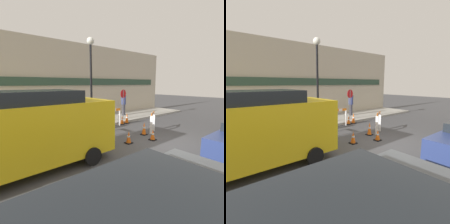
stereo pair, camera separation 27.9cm
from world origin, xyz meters
TOP-DOWN VIEW (x-y plane):
  - ground_plane at (0.00, 0.00)m, footprint 60.00×60.00m
  - sidewalk_slab at (0.00, 5.99)m, footprint 18.00×2.98m
  - storefront_facade at (0.00, 7.55)m, footprint 18.00×0.22m
  - streetlamp_post at (-0.58, 5.28)m, footprint 0.44×0.44m
  - stop_sign at (1.99, 5.11)m, footprint 0.60×0.11m
  - barricade_0 at (-1.94, 3.26)m, footprint 0.15×0.84m
  - barricade_1 at (1.15, 1.90)m, footprint 0.76×0.46m
  - barricade_2 at (0.48, 4.35)m, footprint 0.89×0.26m
  - traffic_cone_0 at (-1.61, 4.40)m, footprint 0.30×0.30m
  - traffic_cone_1 at (1.22, 4.40)m, footprint 0.30×0.30m
  - traffic_cone_2 at (-1.13, 1.50)m, footprint 0.30×0.30m
  - traffic_cone_3 at (0.45, 1.91)m, footprint 0.30×0.30m
  - traffic_cone_4 at (0.07, 1.07)m, footprint 0.30×0.30m
  - traffic_cone_5 at (1.67, 4.40)m, footprint 0.30×0.30m
  - person_worker at (-2.40, 4.25)m, footprint 0.43×0.43m
  - person_pedestrian at (3.08, 6.20)m, footprint 0.40×0.40m
  - work_van at (-5.14, 1.79)m, footprint 5.13×2.18m

SIDE VIEW (x-z plane):
  - ground_plane at x=0.00m, z-range 0.00..0.00m
  - sidewalk_slab at x=0.00m, z-range 0.00..0.15m
  - traffic_cone_0 at x=-1.61m, z-range -0.01..0.50m
  - traffic_cone_4 at x=0.07m, z-range -0.01..0.51m
  - traffic_cone_2 at x=-1.13m, z-range -0.01..0.54m
  - traffic_cone_1 at x=1.22m, z-range -0.01..0.56m
  - traffic_cone_3 at x=0.45m, z-range -0.01..0.67m
  - traffic_cone_5 at x=1.67m, z-range -0.01..0.70m
  - barricade_0 at x=-1.94m, z-range 0.04..1.09m
  - barricade_1 at x=1.15m, z-range 0.03..1.17m
  - barricade_2 at x=0.48m, z-range 0.05..1.16m
  - person_worker at x=-2.40m, z-range 0.06..1.73m
  - person_pedestrian at x=3.08m, z-range 0.22..2.03m
  - work_van at x=-5.14m, z-range 0.11..2.57m
  - stop_sign at x=1.99m, z-range 0.51..2.61m
  - storefront_facade at x=0.00m, z-range 0.00..5.50m
  - streetlamp_post at x=-0.58m, z-range 0.89..6.11m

